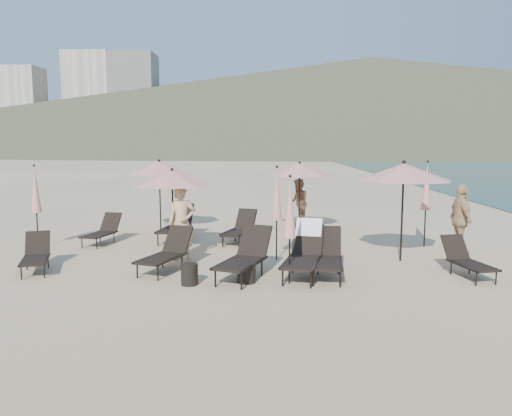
{
  "coord_description": "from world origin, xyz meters",
  "views": [
    {
      "loc": [
        -0.23,
        -10.65,
        2.91
      ],
      "look_at": [
        -0.67,
        3.5,
        1.1
      ],
      "focal_mm": 35.0,
      "sensor_mm": 36.0,
      "label": 1
    }
  ],
  "objects_px": {
    "lounger_9": "(240,228)",
    "beachgoer_b": "(298,203)",
    "lounger_4": "(327,255)",
    "beachgoer_c": "(461,219)",
    "umbrella_open_2": "(159,168)",
    "umbrella_closed_2": "(35,190)",
    "lounger_5": "(467,259)",
    "lounger_0": "(36,254)",
    "side_table_1": "(247,273)",
    "lounger_1": "(166,252)",
    "umbrella_open_3": "(300,170)",
    "umbrella_closed_1": "(427,187)",
    "lounger_3": "(304,250)",
    "umbrella_closed_0": "(290,208)",
    "lounger_2": "(245,256)",
    "umbrella_open_0": "(172,178)",
    "lounger_8": "(240,229)",
    "beachgoer_a": "(182,223)",
    "umbrella_closed_3": "(277,195)",
    "lounger_6": "(102,230)",
    "side_table_0": "(189,274)",
    "umbrella_open_1": "(404,172)",
    "lounger_7": "(176,225)"
  },
  "relations": [
    {
      "from": "lounger_5",
      "to": "umbrella_closed_3",
      "type": "xyz_separation_m",
      "value": [
        -4.18,
        1.52,
        1.27
      ]
    },
    {
      "from": "lounger_6",
      "to": "umbrella_closed_1",
      "type": "xyz_separation_m",
      "value": [
        9.37,
        0.01,
        1.31
      ]
    },
    {
      "from": "lounger_3",
      "to": "umbrella_closed_0",
      "type": "distance_m",
      "value": 1.28
    },
    {
      "from": "lounger_4",
      "to": "umbrella_closed_3",
      "type": "bearing_deg",
      "value": 130.34
    },
    {
      "from": "umbrella_open_0",
      "to": "umbrella_closed_3",
      "type": "xyz_separation_m",
      "value": [
        2.71,
        -0.41,
        -0.38
      ]
    },
    {
      "from": "lounger_8",
      "to": "umbrella_open_1",
      "type": "height_order",
      "value": "umbrella_open_1"
    },
    {
      "from": "lounger_0",
      "to": "lounger_7",
      "type": "distance_m",
      "value": 4.54
    },
    {
      "from": "umbrella_open_2",
      "to": "umbrella_closed_2",
      "type": "relative_size",
      "value": 1.03
    },
    {
      "from": "lounger_0",
      "to": "side_table_1",
      "type": "xyz_separation_m",
      "value": [
        4.9,
        -0.81,
        -0.18
      ]
    },
    {
      "from": "lounger_9",
      "to": "beachgoer_b",
      "type": "relative_size",
      "value": 1.01
    },
    {
      "from": "lounger_8",
      "to": "umbrella_open_0",
      "type": "xyz_separation_m",
      "value": [
        -1.64,
        -1.71,
        1.62
      ]
    },
    {
      "from": "umbrella_open_1",
      "to": "umbrella_open_2",
      "type": "xyz_separation_m",
      "value": [
        -6.97,
        4.06,
        -0.1
      ]
    },
    {
      "from": "umbrella_closed_2",
      "to": "lounger_2",
      "type": "bearing_deg",
      "value": -26.73
    },
    {
      "from": "umbrella_open_2",
      "to": "beachgoer_c",
      "type": "distance_m",
      "value": 9.39
    },
    {
      "from": "lounger_8",
      "to": "umbrella_closed_0",
      "type": "xyz_separation_m",
      "value": [
        1.32,
        -4.3,
        1.18
      ]
    },
    {
      "from": "umbrella_closed_1",
      "to": "lounger_5",
      "type": "bearing_deg",
      "value": -91.61
    },
    {
      "from": "beachgoer_a",
      "to": "lounger_2",
      "type": "bearing_deg",
      "value": -62.55
    },
    {
      "from": "umbrella_closed_1",
      "to": "side_table_0",
      "type": "distance_m",
      "value": 7.57
    },
    {
      "from": "umbrella_open_3",
      "to": "side_table_0",
      "type": "xyz_separation_m",
      "value": [
        -2.63,
        -6.38,
        -1.86
      ]
    },
    {
      "from": "umbrella_closed_3",
      "to": "beachgoer_b",
      "type": "relative_size",
      "value": 1.4
    },
    {
      "from": "umbrella_open_2",
      "to": "umbrella_closed_1",
      "type": "distance_m",
      "value": 8.42
    },
    {
      "from": "lounger_2",
      "to": "lounger_9",
      "type": "xyz_separation_m",
      "value": [
        -0.36,
        4.08,
        -0.07
      ]
    },
    {
      "from": "lounger_2",
      "to": "umbrella_open_2",
      "type": "height_order",
      "value": "umbrella_open_2"
    },
    {
      "from": "lounger_2",
      "to": "umbrella_open_1",
      "type": "relative_size",
      "value": 0.78
    },
    {
      "from": "lounger_8",
      "to": "beachgoer_a",
      "type": "xyz_separation_m",
      "value": [
        -1.33,
        -2.2,
        0.53
      ]
    },
    {
      "from": "umbrella_open_0",
      "to": "beachgoer_a",
      "type": "distance_m",
      "value": 1.24
    },
    {
      "from": "lounger_2",
      "to": "umbrella_open_0",
      "type": "height_order",
      "value": "umbrella_open_0"
    },
    {
      "from": "umbrella_closed_3",
      "to": "lounger_7",
      "type": "bearing_deg",
      "value": 141.06
    },
    {
      "from": "umbrella_closed_0",
      "to": "beachgoer_b",
      "type": "height_order",
      "value": "umbrella_closed_0"
    },
    {
      "from": "lounger_3",
      "to": "beachgoer_a",
      "type": "distance_m",
      "value": 3.34
    },
    {
      "from": "lounger_5",
      "to": "umbrella_closed_2",
      "type": "relative_size",
      "value": 0.66
    },
    {
      "from": "lounger_4",
      "to": "umbrella_closed_3",
      "type": "height_order",
      "value": "umbrella_closed_3"
    },
    {
      "from": "lounger_1",
      "to": "umbrella_closed_0",
      "type": "xyz_separation_m",
      "value": [
        2.8,
        -0.95,
        1.15
      ]
    },
    {
      "from": "lounger_1",
      "to": "umbrella_open_3",
      "type": "distance_m",
      "value": 6.45
    },
    {
      "from": "beachgoer_a",
      "to": "lounger_3",
      "type": "bearing_deg",
      "value": -42.88
    },
    {
      "from": "lounger_7",
      "to": "lounger_8",
      "type": "xyz_separation_m",
      "value": [
        1.95,
        -0.32,
        -0.08
      ]
    },
    {
      "from": "side_table_0",
      "to": "lounger_2",
      "type": "bearing_deg",
      "value": 26.53
    },
    {
      "from": "lounger_1",
      "to": "lounger_4",
      "type": "xyz_separation_m",
      "value": [
        3.64,
        -0.36,
        0.03
      ]
    },
    {
      "from": "lounger_3",
      "to": "umbrella_open_3",
      "type": "relative_size",
      "value": 0.85
    },
    {
      "from": "lounger_1",
      "to": "umbrella_open_3",
      "type": "relative_size",
      "value": 0.76
    },
    {
      "from": "umbrella_open_0",
      "to": "beachgoer_c",
      "type": "xyz_separation_m",
      "value": [
        7.61,
        0.42,
        -1.1
      ]
    },
    {
      "from": "lounger_1",
      "to": "umbrella_open_1",
      "type": "relative_size",
      "value": 0.71
    },
    {
      "from": "umbrella_open_2",
      "to": "umbrella_closed_1",
      "type": "xyz_separation_m",
      "value": [
        8.13,
        -2.15,
        -0.43
      ]
    },
    {
      "from": "lounger_7",
      "to": "umbrella_closed_1",
      "type": "xyz_separation_m",
      "value": [
        7.29,
        -0.57,
        1.21
      ]
    },
    {
      "from": "lounger_3",
      "to": "side_table_0",
      "type": "xyz_separation_m",
      "value": [
        -2.44,
        -0.82,
        -0.34
      ]
    },
    {
      "from": "side_table_1",
      "to": "beachgoer_c",
      "type": "distance_m",
      "value": 6.34
    },
    {
      "from": "lounger_3",
      "to": "side_table_1",
      "type": "relative_size",
      "value": 4.7
    },
    {
      "from": "lounger_4",
      "to": "beachgoer_c",
      "type": "distance_m",
      "value": 4.54
    },
    {
      "from": "side_table_0",
      "to": "beachgoer_c",
      "type": "bearing_deg",
      "value": 25.18
    },
    {
      "from": "lounger_4",
      "to": "lounger_8",
      "type": "height_order",
      "value": "lounger_4"
    }
  ]
}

